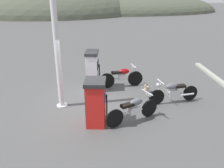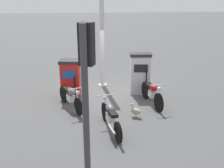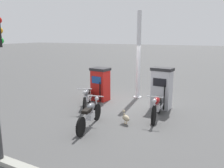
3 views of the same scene
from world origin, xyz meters
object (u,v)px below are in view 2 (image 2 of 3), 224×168
(fuel_pump_far, at_px, (140,73))
(roadside_traffic_light, at_px, (87,86))
(motorcycle_near_pump, at_px, (71,96))
(wandering_duck, at_px, (136,111))
(fuel_pump_near, at_px, (71,78))
(motorcycle_extra, at_px, (110,116))
(canopy_support_pole, at_px, (102,43))
(motorcycle_far_pump, at_px, (152,93))

(fuel_pump_far, bearing_deg, roadside_traffic_light, -22.63)
(motorcycle_near_pump, bearing_deg, roadside_traffic_light, 5.49)
(motorcycle_near_pump, xyz_separation_m, wandering_duck, (1.00, 2.17, -0.25))
(fuel_pump_near, xyz_separation_m, motorcycle_extra, (3.01, 1.21, -0.32))
(fuel_pump_near, xyz_separation_m, wandering_duck, (2.23, 2.17, -0.55))
(roadside_traffic_light, bearing_deg, wandering_duck, 153.86)
(roadside_traffic_light, relative_size, canopy_support_pole, 0.85)
(canopy_support_pole, bearing_deg, roadside_traffic_light, -7.83)
(motorcycle_extra, height_order, canopy_support_pole, canopy_support_pole)
(fuel_pump_near, distance_m, canopy_support_pole, 2.21)
(motorcycle_extra, height_order, wandering_duck, motorcycle_extra)
(motorcycle_far_pump, height_order, canopy_support_pole, canopy_support_pole)
(fuel_pump_near, height_order, fuel_pump_far, fuel_pump_far)
(fuel_pump_far, bearing_deg, canopy_support_pole, -130.24)
(motorcycle_near_pump, height_order, canopy_support_pole, canopy_support_pole)
(motorcycle_extra, bearing_deg, motorcycle_near_pump, -145.88)
(fuel_pump_far, xyz_separation_m, wandering_duck, (2.23, -0.67, -0.64))
(wandering_duck, distance_m, roadside_traffic_light, 4.48)
(motorcycle_extra, bearing_deg, motorcycle_far_pump, 133.89)
(motorcycle_near_pump, distance_m, motorcycle_extra, 2.15)
(fuel_pump_far, height_order, canopy_support_pole, canopy_support_pole)
(fuel_pump_near, height_order, wandering_duck, fuel_pump_near)
(motorcycle_extra, bearing_deg, fuel_pump_near, -158.05)
(fuel_pump_far, relative_size, motorcycle_far_pump, 0.86)
(wandering_duck, xyz_separation_m, canopy_support_pole, (-3.45, -0.77, 1.75))
(motorcycle_far_pump, bearing_deg, fuel_pump_far, -173.12)
(motorcycle_far_pump, xyz_separation_m, roadside_traffic_light, (4.46, -2.56, 1.91))
(fuel_pump_near, xyz_separation_m, motorcycle_near_pump, (1.23, 0.01, -0.30))
(motorcycle_far_pump, distance_m, canopy_support_pole, 3.34)
(motorcycle_far_pump, bearing_deg, motorcycle_near_pump, -91.24)
(motorcycle_extra, distance_m, roadside_traffic_light, 3.44)
(fuel_pump_far, height_order, motorcycle_near_pump, fuel_pump_far)
(fuel_pump_near, distance_m, wandering_duck, 3.16)
(roadside_traffic_light, bearing_deg, canopy_support_pole, 172.17)
(motorcycle_near_pump, xyz_separation_m, roadside_traffic_light, (4.53, 0.44, 1.90))
(fuel_pump_near, distance_m, roadside_traffic_light, 5.99)
(fuel_pump_near, height_order, motorcycle_near_pump, fuel_pump_near)
(motorcycle_far_pump, height_order, motorcycle_extra, motorcycle_far_pump)
(fuel_pump_near, xyz_separation_m, roadside_traffic_light, (5.76, 0.44, 1.60))
(wandering_duck, bearing_deg, motorcycle_near_pump, -114.84)
(motorcycle_near_pump, relative_size, motorcycle_extra, 0.92)
(fuel_pump_near, xyz_separation_m, motorcycle_far_pump, (1.30, 3.00, -0.31))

